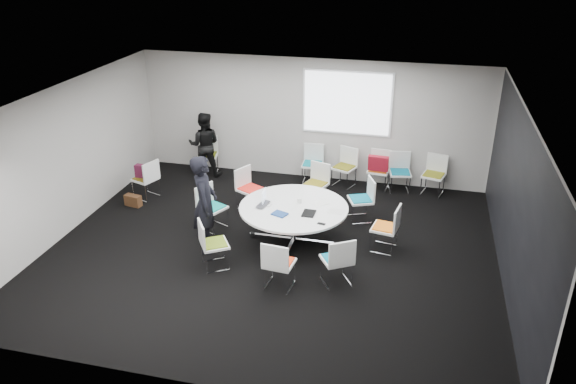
% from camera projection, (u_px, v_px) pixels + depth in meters
% --- Properties ---
extents(room_shell, '(8.08, 7.08, 2.88)m').
position_uv_depth(room_shell, '(277.00, 180.00, 9.67)').
color(room_shell, black).
rests_on(room_shell, ground).
extents(conference_table, '(2.00, 2.00, 0.73)m').
position_uv_depth(conference_table, '(294.00, 217.00, 10.33)').
color(conference_table, silver).
rests_on(conference_table, ground).
extents(projection_screen, '(1.90, 0.03, 1.35)m').
position_uv_depth(projection_screen, '(347.00, 103.00, 12.39)').
color(projection_screen, white).
rests_on(projection_screen, room_shell).
extents(chair_ring_a, '(0.52, 0.53, 0.88)m').
position_uv_depth(chair_ring_a, '(385.00, 236.00, 10.17)').
color(chair_ring_a, silver).
rests_on(chair_ring_a, ground).
extents(chair_ring_b, '(0.59, 0.60, 0.88)m').
position_uv_depth(chair_ring_b, '(361.00, 207.00, 11.23)').
color(chair_ring_b, silver).
rests_on(chair_ring_b, ground).
extents(chair_ring_c, '(0.58, 0.57, 0.88)m').
position_uv_depth(chair_ring_c, '(316.00, 192.00, 11.91)').
color(chair_ring_c, silver).
rests_on(chair_ring_c, ground).
extents(chair_ring_d, '(0.61, 0.61, 0.88)m').
position_uv_depth(chair_ring_d, '(250.00, 197.00, 11.69)').
color(chair_ring_d, silver).
rests_on(chair_ring_d, ground).
extents(chair_ring_e, '(0.60, 0.61, 0.88)m').
position_uv_depth(chair_ring_e, '(213.00, 216.00, 10.91)').
color(chair_ring_e, silver).
rests_on(chair_ring_e, ground).
extents(chair_ring_f, '(0.63, 0.63, 0.88)m').
position_uv_depth(chair_ring_f, '(214.00, 253.00, 9.64)').
color(chair_ring_f, silver).
rests_on(chair_ring_f, ground).
extents(chair_ring_g, '(0.50, 0.49, 0.88)m').
position_uv_depth(chair_ring_g, '(279.00, 272.00, 9.08)').
color(chair_ring_g, silver).
rests_on(chair_ring_g, ground).
extents(chair_ring_h, '(0.63, 0.62, 0.88)m').
position_uv_depth(chair_ring_h, '(337.00, 269.00, 9.18)').
color(chair_ring_h, silver).
rests_on(chair_ring_h, ground).
extents(chair_back_a, '(0.48, 0.47, 0.88)m').
position_uv_depth(chair_back_a, '(312.00, 171.00, 12.94)').
color(chair_back_a, silver).
rests_on(chair_back_a, ground).
extents(chair_back_b, '(0.59, 0.59, 0.88)m').
position_uv_depth(chair_back_b, '(344.00, 174.00, 12.76)').
color(chair_back_b, silver).
rests_on(chair_back_b, ground).
extents(chair_back_c, '(0.50, 0.49, 0.88)m').
position_uv_depth(chair_back_c, '(378.00, 177.00, 12.61)').
color(chair_back_c, silver).
rests_on(chair_back_c, ground).
extents(chair_back_d, '(0.53, 0.52, 0.88)m').
position_uv_depth(chair_back_d, '(399.00, 180.00, 12.49)').
color(chair_back_d, silver).
rests_on(chair_back_d, ground).
extents(chair_back_e, '(0.56, 0.55, 0.88)m').
position_uv_depth(chair_back_e, '(433.00, 182.00, 12.36)').
color(chair_back_e, silver).
rests_on(chair_back_e, ground).
extents(chair_spare_left, '(0.58, 0.58, 0.88)m').
position_uv_depth(chair_spare_left, '(147.00, 186.00, 12.17)').
color(chair_spare_left, silver).
rests_on(chair_spare_left, ground).
extents(chair_person_back, '(0.55, 0.54, 0.88)m').
position_uv_depth(chair_person_back, '(208.00, 162.00, 13.46)').
color(chair_person_back, silver).
rests_on(chair_person_back, ground).
extents(person_main, '(0.61, 0.76, 1.81)m').
position_uv_depth(person_main, '(205.00, 204.00, 9.94)').
color(person_main, black).
rests_on(person_main, ground).
extents(person_back, '(0.86, 0.74, 1.54)m').
position_uv_depth(person_back, '(204.00, 145.00, 13.11)').
color(person_back, black).
rests_on(person_back, ground).
extents(laptop, '(0.30, 0.40, 0.03)m').
position_uv_depth(laptop, '(266.00, 205.00, 10.26)').
color(laptop, '#333338').
rests_on(laptop, conference_table).
extents(laptop_lid, '(0.03, 0.30, 0.22)m').
position_uv_depth(laptop_lid, '(264.00, 196.00, 10.35)').
color(laptop_lid, silver).
rests_on(laptop_lid, conference_table).
extents(notebook_black, '(0.22, 0.30, 0.02)m').
position_uv_depth(notebook_black, '(309.00, 213.00, 9.97)').
color(notebook_black, black).
rests_on(notebook_black, conference_table).
extents(tablet_folio, '(0.31, 0.28, 0.03)m').
position_uv_depth(tablet_folio, '(280.00, 214.00, 9.94)').
color(tablet_folio, navy).
rests_on(tablet_folio, conference_table).
extents(papers_right, '(0.36, 0.36, 0.00)m').
position_uv_depth(papers_right, '(320.00, 203.00, 10.36)').
color(papers_right, white).
rests_on(papers_right, conference_table).
extents(papers_front, '(0.31, 0.22, 0.00)m').
position_uv_depth(papers_front, '(337.00, 211.00, 10.06)').
color(papers_front, silver).
rests_on(papers_front, conference_table).
extents(cup, '(0.08, 0.08, 0.09)m').
position_uv_depth(cup, '(299.00, 201.00, 10.36)').
color(cup, white).
rests_on(cup, conference_table).
extents(phone, '(0.15, 0.10, 0.01)m').
position_uv_depth(phone, '(321.00, 224.00, 9.63)').
color(phone, black).
rests_on(phone, conference_table).
extents(maroon_bag, '(0.40, 0.15, 0.28)m').
position_uv_depth(maroon_bag, '(144.00, 171.00, 12.03)').
color(maroon_bag, '#4E152C').
rests_on(maroon_bag, chair_spare_left).
extents(brown_bag, '(0.38, 0.23, 0.24)m').
position_uv_depth(brown_bag, '(133.00, 200.00, 11.88)').
color(brown_bag, '#442815').
rests_on(brown_bag, ground).
extents(red_jacket, '(0.45, 0.19, 0.36)m').
position_uv_depth(red_jacket, '(378.00, 163.00, 12.24)').
color(red_jacket, maroon).
rests_on(red_jacket, chair_back_c).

